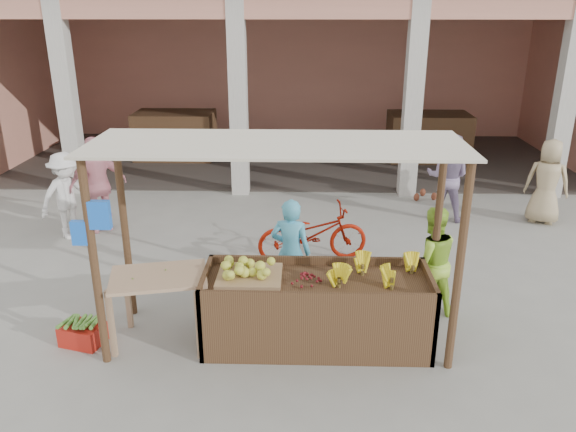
{
  "coord_description": "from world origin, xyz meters",
  "views": [
    {
      "loc": [
        0.34,
        -5.72,
        3.73
      ],
      "look_at": [
        0.14,
        1.2,
        1.14
      ],
      "focal_mm": 35.0,
      "sensor_mm": 36.0,
      "label": 1
    }
  ],
  "objects_px": {
    "fruit_stall": "(316,312)",
    "vendor_blue": "(291,249)",
    "motorcycle": "(313,232)",
    "side_table": "(159,286)",
    "vendor_green": "(430,258)",
    "red_crate": "(83,334)"
  },
  "relations": [
    {
      "from": "vendor_green",
      "to": "side_table",
      "type": "bearing_deg",
      "value": 6.07
    },
    {
      "from": "side_table",
      "to": "motorcycle",
      "type": "relative_size",
      "value": 0.68
    },
    {
      "from": "vendor_green",
      "to": "motorcycle",
      "type": "height_order",
      "value": "vendor_green"
    },
    {
      "from": "fruit_stall",
      "to": "vendor_blue",
      "type": "height_order",
      "value": "vendor_blue"
    },
    {
      "from": "fruit_stall",
      "to": "side_table",
      "type": "xyz_separation_m",
      "value": [
        -1.8,
        -0.05,
        0.33
      ]
    },
    {
      "from": "side_table",
      "to": "red_crate",
      "type": "distance_m",
      "value": 1.12
    },
    {
      "from": "vendor_blue",
      "to": "vendor_green",
      "type": "height_order",
      "value": "vendor_blue"
    },
    {
      "from": "side_table",
      "to": "vendor_green",
      "type": "height_order",
      "value": "vendor_green"
    },
    {
      "from": "red_crate",
      "to": "motorcycle",
      "type": "height_order",
      "value": "motorcycle"
    },
    {
      "from": "red_crate",
      "to": "vendor_green",
      "type": "xyz_separation_m",
      "value": [
        4.18,
        0.85,
        0.64
      ]
    },
    {
      "from": "motorcycle",
      "to": "vendor_blue",
      "type": "bearing_deg",
      "value": 156.58
    },
    {
      "from": "fruit_stall",
      "to": "red_crate",
      "type": "distance_m",
      "value": 2.75
    },
    {
      "from": "fruit_stall",
      "to": "side_table",
      "type": "height_order",
      "value": "side_table"
    },
    {
      "from": "fruit_stall",
      "to": "red_crate",
      "type": "relative_size",
      "value": 5.57
    },
    {
      "from": "side_table",
      "to": "red_crate",
      "type": "bearing_deg",
      "value": 171.82
    },
    {
      "from": "motorcycle",
      "to": "fruit_stall",
      "type": "bearing_deg",
      "value": 169.78
    },
    {
      "from": "fruit_stall",
      "to": "vendor_green",
      "type": "xyz_separation_m",
      "value": [
        1.44,
        0.74,
        0.36
      ]
    },
    {
      "from": "side_table",
      "to": "vendor_blue",
      "type": "relative_size",
      "value": 0.78
    },
    {
      "from": "side_table",
      "to": "vendor_green",
      "type": "bearing_deg",
      "value": 1.2
    },
    {
      "from": "vendor_green",
      "to": "vendor_blue",
      "type": "bearing_deg",
      "value": -14.34
    },
    {
      "from": "side_table",
      "to": "motorcycle",
      "type": "bearing_deg",
      "value": 40.27
    },
    {
      "from": "fruit_stall",
      "to": "vendor_green",
      "type": "bearing_deg",
      "value": 27.18
    }
  ]
}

